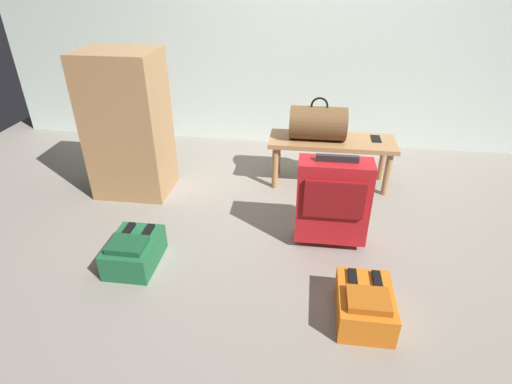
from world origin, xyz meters
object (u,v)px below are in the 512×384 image
object	(u,v)px
backpack_green	(134,251)
side_cabinet	(128,125)
suitcase_upright_red	(333,201)
backpack_orange	(365,305)
cell_phone	(376,139)
bench	(331,146)
duffel_bag_brown	(318,123)

from	to	relation	value
backpack_green	side_cabinet	bearing A→B (deg)	110.97
suitcase_upright_red	backpack_orange	world-z (taller)	suitcase_upright_red
cell_phone	suitcase_upright_red	size ratio (longest dim) A/B	0.23
bench	side_cabinet	world-z (taller)	side_cabinet
duffel_bag_brown	cell_phone	distance (m)	0.49
suitcase_upright_red	side_cabinet	xyz separation A→B (m)	(-1.54, 0.54, 0.22)
bench	backpack_orange	xyz separation A→B (m)	(0.15, -1.48, -0.24)
suitcase_upright_red	backpack_green	bearing A→B (deg)	-162.79
cell_phone	backpack_green	distance (m)	2.02
bench	side_cabinet	size ratio (longest dim) A/B	0.91
cell_phone	suitcase_upright_red	world-z (taller)	suitcase_upright_red
duffel_bag_brown	suitcase_upright_red	bearing A→B (deg)	-82.91
duffel_bag_brown	cell_phone	world-z (taller)	duffel_bag_brown
side_cabinet	duffel_bag_brown	bearing A→B (deg)	11.98
backpack_orange	side_cabinet	world-z (taller)	side_cabinet
bench	duffel_bag_brown	distance (m)	0.23
bench	backpack_green	xyz separation A→B (m)	(-1.21, -1.21, -0.24)
bench	backpack_orange	size ratio (longest dim) A/B	2.63
duffel_bag_brown	bench	bearing A→B (deg)	0.00
duffel_bag_brown	side_cabinet	world-z (taller)	side_cabinet
cell_phone	backpack_orange	distance (m)	1.57
backpack_orange	duffel_bag_brown	bearing A→B (deg)	100.31
duffel_bag_brown	backpack_green	world-z (taller)	duffel_bag_brown
backpack_orange	bench	bearing A→B (deg)	95.67
bench	duffel_bag_brown	world-z (taller)	duffel_bag_brown
cell_phone	side_cabinet	size ratio (longest dim) A/B	0.13
bench	backpack_orange	world-z (taller)	bench
duffel_bag_brown	suitcase_upright_red	world-z (taller)	duffel_bag_brown
bench	side_cabinet	distance (m)	1.60
cell_phone	side_cabinet	distance (m)	1.94
backpack_green	backpack_orange	bearing A→B (deg)	-11.18
suitcase_upright_red	duffel_bag_brown	bearing A→B (deg)	97.09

